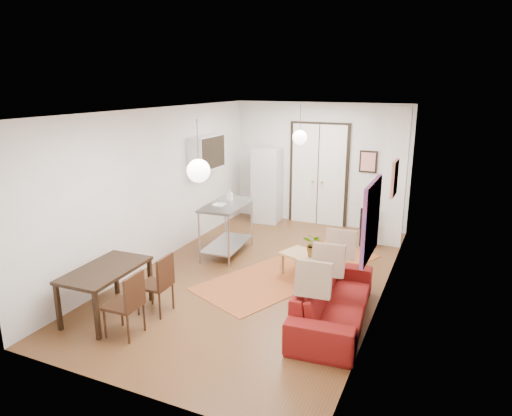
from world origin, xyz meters
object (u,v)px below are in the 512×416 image
at_px(black_side_chair, 370,222).
at_px(kitchen_counter, 227,220).
at_px(dining_table, 105,274).
at_px(dining_chair_far, 127,296).
at_px(coffee_table, 308,258).
at_px(sofa, 333,300).
at_px(fridge, 267,185).
at_px(dining_chair_near, 158,277).

bearing_deg(black_side_chair, kitchen_counter, 28.59).
relative_size(dining_table, dining_chair_far, 1.49).
xyz_separation_m(coffee_table, kitchen_counter, (-1.86, 0.49, 0.33)).
distance_m(sofa, dining_table, 3.32).
height_order(sofa, kitchen_counter, kitchen_counter).
distance_m(sofa, black_side_chair, 3.55).
distance_m(sofa, kitchen_counter, 3.20).
relative_size(kitchen_counter, fridge, 0.78).
relative_size(sofa, black_side_chair, 2.73).
bearing_deg(black_side_chair, coffee_table, 67.33).
relative_size(coffee_table, dining_table, 0.80).
bearing_deg(sofa, dining_chair_far, 114.86).
relative_size(sofa, dining_chair_far, 2.50).
relative_size(dining_chair_near, black_side_chair, 1.09).
height_order(dining_chair_near, dining_chair_far, same).
bearing_deg(dining_table, kitchen_counter, 81.22).
distance_m(coffee_table, fridge, 3.57).
bearing_deg(coffee_table, fridge, 124.54).
xyz_separation_m(sofa, dining_table, (-3.09, -1.17, 0.32)).
relative_size(fridge, dining_table, 1.33).
relative_size(kitchen_counter, dining_table, 1.04).
xyz_separation_m(coffee_table, dining_chair_near, (-1.71, -2.01, 0.16)).
xyz_separation_m(coffee_table, black_side_chair, (0.64, 2.26, 0.11)).
xyz_separation_m(sofa, black_side_chair, (-0.14, 3.54, 0.15)).
height_order(coffee_table, dining_chair_far, dining_chair_far).
xyz_separation_m(sofa, fridge, (-2.78, 4.19, 0.57)).
bearing_deg(kitchen_counter, fridge, 88.37).
bearing_deg(dining_table, dining_chair_near, 36.27).
relative_size(coffee_table, black_side_chair, 1.31).
relative_size(dining_chair_near, dining_chair_far, 1.00).
relative_size(dining_table, dining_chair_near, 1.49).
xyz_separation_m(kitchen_counter, dining_chair_near, (0.15, -2.50, -0.17)).
height_order(kitchen_counter, dining_chair_near, kitchen_counter).
bearing_deg(kitchen_counter, black_side_chair, 30.35).
xyz_separation_m(fridge, black_side_chair, (2.64, -0.64, -0.42)).
bearing_deg(dining_chair_near, dining_table, -56.09).
height_order(coffee_table, dining_table, dining_table).
relative_size(coffee_table, fridge, 0.60).
xyz_separation_m(dining_chair_near, dining_chair_far, (0.00, -0.70, 0.00)).
bearing_deg(dining_table, coffee_table, 46.72).
height_order(dining_table, dining_chair_far, dining_chair_far).
xyz_separation_m(sofa, dining_chair_far, (-2.49, -1.43, 0.19)).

